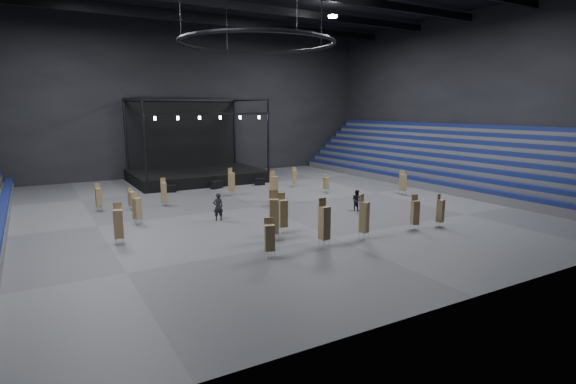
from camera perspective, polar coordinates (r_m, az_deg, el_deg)
floor at (r=37.32m, az=-3.71°, el=-1.86°), size 50.00×50.00×0.00m
wall_back at (r=56.08m, az=-13.58°, el=11.27°), size 50.00×0.20×18.00m
wall_front at (r=19.93m, az=24.56°, el=12.52°), size 50.00×0.20×18.00m
wall_right at (r=52.53m, az=21.89°, el=10.89°), size 0.20×42.00×18.00m
bleachers_right at (r=51.31m, az=19.91°, el=2.89°), size 7.20×40.00×6.40m
stage at (r=51.93m, az=-11.72°, el=3.07°), size 14.00×10.00×9.20m
truss_ring at (r=36.80m, az=-3.96°, el=18.33°), size 12.30×12.30×5.15m
flight_case_left at (r=45.02m, az=-14.67°, el=0.41°), size 1.14×0.78×0.70m
flight_case_mid at (r=46.13m, az=-9.09°, el=0.91°), size 1.31×0.98×0.79m
flight_case_right at (r=47.75m, az=-3.62°, el=1.30°), size 1.16×0.78×0.71m
chair_stack_0 at (r=32.44m, az=18.78°, el=-2.19°), size 0.51×0.51×2.27m
chair_stack_1 at (r=43.44m, az=14.36°, el=1.25°), size 0.65×0.65×2.32m
chair_stack_2 at (r=26.35m, az=4.62°, el=-3.82°), size 0.56×0.56×2.89m
chair_stack_3 at (r=38.68m, az=-15.50°, el=0.03°), size 0.47×0.47×2.35m
chair_stack_4 at (r=46.70m, az=0.82°, el=2.00°), size 0.56×0.56×2.03m
chair_stack_5 at (r=27.43m, az=-1.81°, el=-2.97°), size 0.72×0.72×3.14m
chair_stack_6 at (r=38.44m, az=-22.94°, el=-0.60°), size 0.44×0.44×2.20m
chair_stack_7 at (r=33.00m, az=-18.64°, el=-1.94°), size 0.62×0.62×2.25m
chair_stack_8 at (r=37.93m, az=-19.24°, el=-0.76°), size 0.53×0.53×1.76m
chair_stack_9 at (r=28.25m, az=9.64°, el=-3.07°), size 0.65×0.65×2.81m
chair_stack_10 at (r=31.14m, az=15.84°, el=-2.43°), size 0.57×0.57×2.37m
chair_stack_11 at (r=42.32m, az=-7.19°, el=1.35°), size 0.55×0.55×2.56m
chair_stack_12 at (r=24.33m, az=-2.38°, el=-5.70°), size 0.66×0.66×2.21m
chair_stack_13 at (r=28.42m, az=-20.73°, el=-3.71°), size 0.62×0.62×2.56m
chair_stack_14 at (r=43.55m, az=4.87°, el=1.17°), size 0.43×0.43×1.74m
chair_stack_15 at (r=38.62m, az=-1.82°, el=0.73°), size 0.60×0.60×2.74m
chair_stack_16 at (r=29.01m, az=-0.72°, el=-2.64°), size 0.60×0.60×2.65m
man_center at (r=32.84m, az=-8.86°, el=-1.87°), size 0.77×0.54×2.02m
crew_member at (r=36.08m, az=8.71°, el=-1.03°), size 0.76×0.91×1.67m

